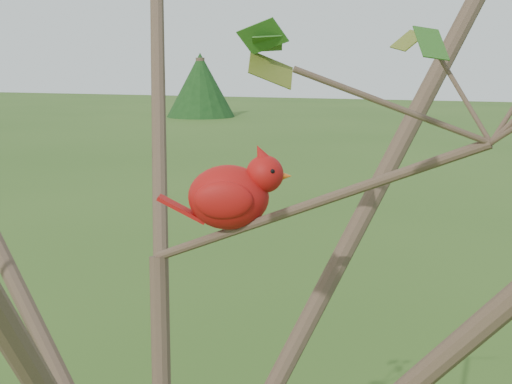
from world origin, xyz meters
TOP-DOWN VIEW (x-y plane):
  - crabapple_tree at (0.03, -0.02)m, footprint 2.35×2.05m
  - cardinal at (0.11, 0.09)m, footprint 0.24×0.15m
  - distant_trees at (0.21, 24.41)m, footprint 38.66×13.52m

SIDE VIEW (x-z plane):
  - distant_trees at x=0.21m, z-range -0.29..3.51m
  - cardinal at x=0.11m, z-range 2.00..2.17m
  - crabapple_tree at x=0.03m, z-range 0.65..3.60m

